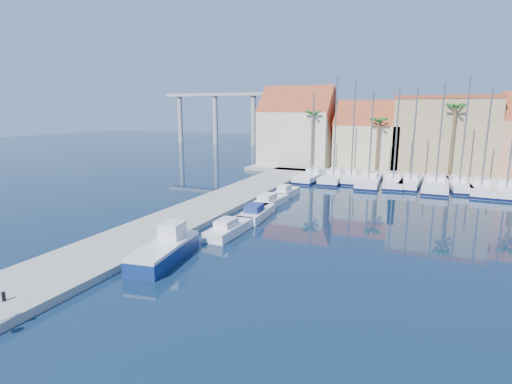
# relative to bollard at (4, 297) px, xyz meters

# --- Properties ---
(ground) EXTENTS (260.00, 260.00, 0.00)m
(ground) POSITION_rel_bollard_xyz_m (7.97, 7.75, -0.74)
(ground) COLOR black
(ground) RESTS_ON ground
(quay_west) EXTENTS (6.00, 77.00, 0.50)m
(quay_west) POSITION_rel_bollard_xyz_m (-1.03, 21.25, -0.49)
(quay_west) COLOR gray
(quay_west) RESTS_ON ground
(shore_north) EXTENTS (54.00, 16.00, 0.50)m
(shore_north) POSITION_rel_bollard_xyz_m (17.97, 55.75, -0.49)
(shore_north) COLOR gray
(shore_north) RESTS_ON ground
(bollard) EXTENTS (0.19, 0.19, 0.48)m
(bollard) POSITION_rel_bollard_xyz_m (0.00, 0.00, 0.00)
(bollard) COLOR black
(bollard) RESTS_ON quay_west
(fishing_boat) EXTENTS (3.16, 6.85, 2.31)m
(fishing_boat) POSITION_rel_bollard_xyz_m (3.33, 9.05, 0.03)
(fishing_boat) COLOR navy
(fishing_boat) RESTS_ON ground
(motorboat_west_0) EXTENTS (1.89, 5.66, 1.40)m
(motorboat_west_0) POSITION_rel_bollard_xyz_m (4.70, 15.77, -0.23)
(motorboat_west_0) COLOR white
(motorboat_west_0) RESTS_ON ground
(motorboat_west_1) EXTENTS (2.30, 6.07, 1.40)m
(motorboat_west_1) POSITION_rel_bollard_xyz_m (4.73, 21.24, -0.23)
(motorboat_west_1) COLOR white
(motorboat_west_1) RESTS_ON ground
(motorboat_west_2) EXTENTS (2.30, 6.13, 1.40)m
(motorboat_west_2) POSITION_rel_bollard_xyz_m (4.14, 26.03, -0.23)
(motorboat_west_2) COLOR white
(motorboat_west_2) RESTS_ON ground
(motorboat_west_3) EXTENTS (1.93, 5.11, 1.40)m
(motorboat_west_3) POSITION_rel_bollard_xyz_m (4.17, 31.16, -0.23)
(motorboat_west_3) COLOR white
(motorboat_west_3) RESTS_ON ground
(sailboat_0) EXTENTS (3.33, 10.30, 12.14)m
(sailboat_0) POSITION_rel_bollard_xyz_m (3.96, 43.69, -0.16)
(sailboat_0) COLOR white
(sailboat_0) RESTS_ON ground
(sailboat_1) EXTENTS (3.10, 10.44, 14.37)m
(sailboat_1) POSITION_rel_bollard_xyz_m (6.96, 44.11, -0.14)
(sailboat_1) COLOR white
(sailboat_1) RESTS_ON ground
(sailboat_2) EXTENTS (2.88, 8.38, 14.01)m
(sailboat_2) POSITION_rel_bollard_xyz_m (9.31, 44.59, -0.09)
(sailboat_2) COLOR white
(sailboat_2) RESTS_ON ground
(sailboat_3) EXTENTS (3.50, 10.99, 12.30)m
(sailboat_3) POSITION_rel_bollard_xyz_m (11.93, 43.32, -0.17)
(sailboat_3) COLOR white
(sailboat_3) RESTS_ON ground
(sailboat_4) EXTENTS (3.21, 9.71, 12.79)m
(sailboat_4) POSITION_rel_bollard_xyz_m (15.02, 43.91, -0.14)
(sailboat_4) COLOR white
(sailboat_4) RESTS_ON ground
(sailboat_5) EXTENTS (2.91, 9.10, 12.85)m
(sailboat_5) POSITION_rel_bollard_xyz_m (17.25, 43.90, -0.13)
(sailboat_5) COLOR white
(sailboat_5) RESTS_ON ground
(sailboat_6) EXTENTS (3.35, 11.63, 13.24)m
(sailboat_6) POSITION_rel_bollard_xyz_m (20.28, 43.81, -0.17)
(sailboat_6) COLOR white
(sailboat_6) RESTS_ON ground
(sailboat_7) EXTENTS (3.07, 8.98, 14.05)m
(sailboat_7) POSITION_rel_bollard_xyz_m (22.96, 44.30, -0.11)
(sailboat_7) COLOR white
(sailboat_7) RESTS_ON ground
(sailboat_8) EXTENTS (3.09, 10.11, 12.46)m
(sailboat_8) POSITION_rel_bollard_xyz_m (25.37, 43.37, -0.16)
(sailboat_8) COLOR white
(sailboat_8) RESTS_ON ground
(sailboat_9) EXTENTS (3.21, 10.61, 13.66)m
(sailboat_9) POSITION_rel_bollard_xyz_m (28.03, 43.54, -0.15)
(sailboat_9) COLOR white
(sailboat_9) RESTS_ON ground
(building_0) EXTENTS (12.30, 9.00, 13.50)m
(building_0) POSITION_rel_bollard_xyz_m (-2.03, 54.75, 5.79)
(building_0) COLOR beige
(building_0) RESTS_ON shore_north
(building_1) EXTENTS (10.30, 8.00, 11.00)m
(building_1) POSITION_rel_bollard_xyz_m (9.97, 54.75, 4.56)
(building_1) COLOR tan
(building_1) RESTS_ON shore_north
(building_2) EXTENTS (14.20, 10.20, 11.50)m
(building_2) POSITION_rel_bollard_xyz_m (20.97, 55.75, 5.52)
(building_2) COLOR tan
(building_2) RESTS_ON shore_north
(palm_0) EXTENTS (2.60, 2.60, 10.15)m
(palm_0) POSITION_rel_bollard_xyz_m (1.97, 49.75, 8.34)
(palm_0) COLOR brown
(palm_0) RESTS_ON shore_north
(palm_1) EXTENTS (2.60, 2.60, 9.15)m
(palm_1) POSITION_rel_bollard_xyz_m (11.97, 49.75, 7.40)
(palm_1) COLOR brown
(palm_1) RESTS_ON shore_north
(palm_2) EXTENTS (2.60, 2.60, 11.15)m
(palm_2) POSITION_rel_bollard_xyz_m (21.97, 49.75, 9.28)
(palm_2) COLOR brown
(palm_2) RESTS_ON shore_north
(viaduct) EXTENTS (48.00, 2.20, 14.45)m
(viaduct) POSITION_rel_bollard_xyz_m (-31.11, 89.75, 9.51)
(viaduct) COLOR #9E9E99
(viaduct) RESTS_ON ground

